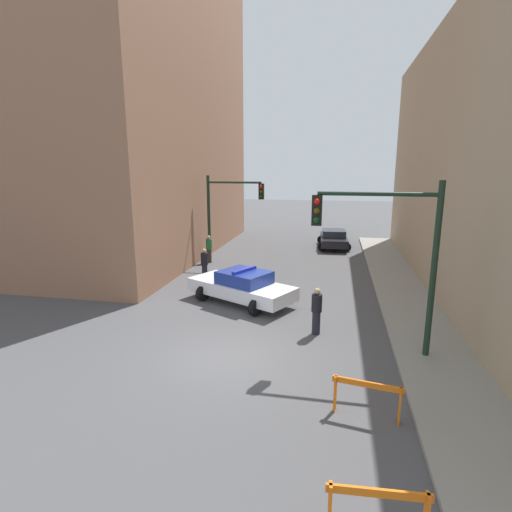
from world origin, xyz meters
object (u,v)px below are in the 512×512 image
traffic_light_far (226,206)px  pedestrian_corner (209,249)px  traffic_light_near (393,243)px  parked_car_near (334,238)px  police_car (242,286)px  pedestrian_sidewalk (317,310)px  pedestrian_crossing (204,264)px  barrier_mid (367,393)px  barrier_front (378,505)px

traffic_light_far → pedestrian_corner: (-1.07, -0.21, -2.54)m
traffic_light_near → parked_car_near: size_ratio=1.18×
parked_car_near → traffic_light_far: bearing=-140.0°
police_car → pedestrian_corner: 7.71m
police_car → pedestrian_sidewalk: (3.28, -2.69, 0.14)m
police_car → pedestrian_crossing: 3.97m
pedestrian_crossing → pedestrian_sidewalk: 8.18m
traffic_light_near → pedestrian_sidewalk: traffic_light_near is taller
pedestrian_corner → police_car: bearing=-95.1°
traffic_light_far → traffic_light_near: bearing=-53.6°
pedestrian_crossing → traffic_light_far: bearing=169.3°
parked_car_near → barrier_mid: (0.94, -20.17, -0.06)m
police_car → parked_car_near: 13.45m
police_car → pedestrian_crossing: size_ratio=3.03×
parked_car_near → pedestrian_corner: (-7.35, -6.13, 0.19)m
traffic_light_far → barrier_front: bearing=-67.6°
traffic_light_near → pedestrian_corner: traffic_light_near is taller
police_car → barrier_front: bearing=-129.1°
traffic_light_far → parked_car_near: size_ratio=1.18×
pedestrian_corner → barrier_front: pedestrian_corner is taller
pedestrian_crossing → pedestrian_sidewalk: same height
pedestrian_sidewalk → barrier_mid: pedestrian_sidewalk is taller
barrier_mid → police_car: bearing=122.7°
traffic_light_near → pedestrian_sidewalk: bearing=151.4°
police_car → pedestrian_corner: bearing=55.2°
pedestrian_sidewalk → barrier_mid: size_ratio=1.05×
parked_car_near → pedestrian_crossing: (-6.36, -9.97, 0.19)m
traffic_light_far → barrier_mid: (7.23, -14.25, -2.78)m
traffic_light_near → traffic_light_far: traffic_light_near is taller
police_car → pedestrian_corner: size_ratio=3.03×
pedestrian_crossing → barrier_mid: size_ratio=1.05×
parked_car_near → pedestrian_corner: bearing=-143.5°
traffic_light_near → pedestrian_corner: size_ratio=3.13×
pedestrian_corner → pedestrian_sidewalk: (6.92, -9.49, 0.00)m
traffic_light_far → pedestrian_corner: traffic_light_far is taller
police_car → parked_car_near: size_ratio=1.14×
pedestrian_sidewalk → barrier_mid: 4.76m
pedestrian_corner → pedestrian_sidewalk: bearing=-87.2°
police_car → barrier_mid: bearing=-120.2°
traffic_light_far → parked_car_near: traffic_light_far is taller
police_car → barrier_front: (4.60, -10.41, -0.11)m
traffic_light_far → pedestrian_crossing: (-0.07, -4.06, -2.54)m
pedestrian_crossing → parked_car_near: bearing=137.7°
pedestrian_crossing → barrier_front: pedestrian_crossing is taller
pedestrian_crossing → barrier_front: (7.24, -13.36, -0.24)m
pedestrian_sidewalk → barrier_front: pedestrian_sidewalk is taller
police_car → barrier_mid: (4.66, -7.24, -0.11)m
parked_car_near → pedestrian_sidewalk: bearing=-94.9°
pedestrian_crossing → pedestrian_corner: (-1.00, 3.84, 0.00)m
pedestrian_sidewalk → police_car: bearing=-25.4°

